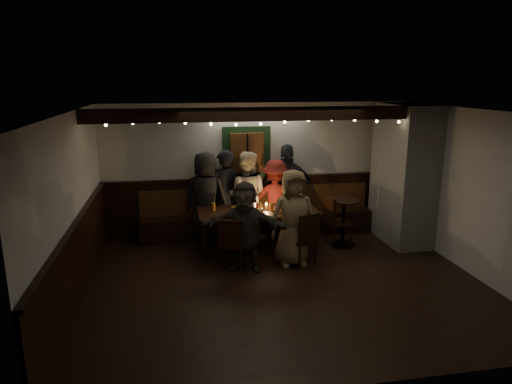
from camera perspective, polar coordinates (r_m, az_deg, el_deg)
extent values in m
cube|color=black|center=(7.16, 3.65, -11.24)|extent=(6.00, 5.00, 0.01)
cube|color=black|center=(6.50, 4.00, 10.07)|extent=(6.00, 5.00, 0.01)
cube|color=white|center=(9.10, -0.01, 2.93)|extent=(6.00, 0.01, 2.60)
cube|color=white|center=(6.67, -22.11, -2.23)|extent=(0.01, 5.00, 2.60)
cube|color=white|center=(7.98, 25.24, 0.00)|extent=(0.01, 5.00, 2.60)
cube|color=black|center=(9.25, 0.03, -1.68)|extent=(6.00, 0.05, 1.10)
cube|color=black|center=(6.90, -21.30, -8.22)|extent=(0.05, 5.00, 1.10)
cube|color=slate|center=(9.04, 17.97, 2.16)|extent=(0.70, 1.40, 2.60)
cube|color=black|center=(9.10, 0.31, -4.06)|extent=(4.60, 0.45, 0.45)
cube|color=#341E0F|center=(9.14, 0.10, -0.88)|extent=(4.60, 0.06, 0.50)
cube|color=black|center=(8.94, -1.20, 5.00)|extent=(0.95, 0.04, 1.00)
cube|color=#341E0F|center=(8.89, -1.14, 4.95)|extent=(0.64, 0.12, 0.76)
cube|color=black|center=(7.48, 2.08, 9.72)|extent=(6.00, 0.16, 0.22)
sphere|color=#FFE599|center=(7.36, -18.27, 7.95)|extent=(0.04, 0.04, 0.04)
sphere|color=#FFE599|center=(7.32, -15.15, 8.32)|extent=(0.04, 0.04, 0.04)
sphere|color=#FFE599|center=(7.30, -11.99, 8.53)|extent=(0.04, 0.04, 0.04)
sphere|color=#FFE599|center=(7.30, -8.81, 8.53)|extent=(0.04, 0.04, 0.04)
sphere|color=#FFE599|center=(7.32, -5.64, 8.44)|extent=(0.04, 0.04, 0.04)
sphere|color=#FFE599|center=(7.37, -2.51, 8.40)|extent=(0.04, 0.04, 0.04)
sphere|color=#FFE599|center=(7.43, 0.58, 8.51)|extent=(0.04, 0.04, 0.04)
sphere|color=#FFE599|center=(7.51, 3.62, 8.73)|extent=(0.04, 0.04, 0.04)
sphere|color=#FFE599|center=(7.62, 6.58, 8.91)|extent=(0.04, 0.04, 0.04)
sphere|color=#FFE599|center=(7.74, 9.45, 8.94)|extent=(0.04, 0.04, 0.04)
sphere|color=#FFE599|center=(7.89, 12.21, 8.78)|extent=(0.04, 0.04, 0.04)
sphere|color=#FFE599|center=(8.05, 14.87, 8.54)|extent=(0.04, 0.04, 0.04)
sphere|color=#FFE599|center=(8.23, 17.42, 8.37)|extent=(0.04, 0.04, 0.04)
sphere|color=#FFE599|center=(8.42, 19.86, 8.34)|extent=(0.04, 0.04, 0.04)
cube|color=black|center=(8.15, 0.25, -2.54)|extent=(2.12, 0.91, 0.06)
cylinder|color=black|center=(7.81, -6.37, -6.32)|extent=(0.07, 0.07, 0.70)
cylinder|color=black|center=(8.51, -6.73, -4.60)|extent=(0.07, 0.07, 0.70)
cylinder|color=black|center=(8.16, 7.54, -5.45)|extent=(0.07, 0.07, 0.70)
cylinder|color=black|center=(8.83, 6.07, -3.88)|extent=(0.07, 0.07, 0.70)
cylinder|color=#BF7226|center=(8.17, -5.34, -1.83)|extent=(0.07, 0.07, 0.14)
cylinder|color=#BF7226|center=(7.89, -2.85, -2.36)|extent=(0.07, 0.07, 0.14)
cylinder|color=silver|center=(8.24, -0.27, -1.63)|extent=(0.07, 0.07, 0.14)
cylinder|color=#BF7226|center=(8.12, 1.98, -1.88)|extent=(0.07, 0.07, 0.14)
cylinder|color=silver|center=(8.40, 4.09, -1.36)|extent=(0.07, 0.07, 0.14)
cylinder|color=#BF7226|center=(8.19, 6.07, -1.80)|extent=(0.07, 0.07, 0.14)
cylinder|color=white|center=(7.78, -3.07, -3.09)|extent=(0.26, 0.26, 0.02)
cube|color=#B2B2B7|center=(8.09, 0.32, -2.26)|extent=(0.16, 0.10, 0.05)
cylinder|color=#990C0C|center=(8.07, 0.11, -1.90)|extent=(0.04, 0.04, 0.16)
cylinder|color=gold|center=(8.08, 0.53, -1.88)|extent=(0.04, 0.04, 0.16)
cylinder|color=silver|center=(8.21, 1.28, -1.91)|extent=(0.05, 0.05, 0.08)
sphere|color=#FFB24C|center=(8.19, 1.28, -1.51)|extent=(0.03, 0.03, 0.03)
cube|color=black|center=(7.50, -2.90, -6.62)|extent=(0.51, 0.51, 0.04)
cube|color=black|center=(7.25, -3.23, -5.29)|extent=(0.39, 0.17, 0.46)
cylinder|color=black|center=(7.69, -1.42, -7.78)|extent=(0.03, 0.03, 0.39)
cylinder|color=black|center=(7.39, -1.92, -8.69)|extent=(0.03, 0.03, 0.39)
cylinder|color=black|center=(7.75, -3.79, -7.61)|extent=(0.03, 0.03, 0.39)
cylinder|color=black|center=(7.46, -4.38, -8.51)|extent=(0.03, 0.03, 0.39)
cube|color=black|center=(7.70, 5.71, -5.99)|extent=(0.54, 0.54, 0.04)
cube|color=black|center=(7.49, 6.67, -4.55)|extent=(0.39, 0.20, 0.47)
cylinder|color=black|center=(8.00, 5.83, -6.91)|extent=(0.04, 0.04, 0.40)
cylinder|color=black|center=(7.77, 7.42, -7.62)|extent=(0.04, 0.04, 0.40)
cylinder|color=black|center=(7.80, 3.93, -7.42)|extent=(0.04, 0.04, 0.40)
cylinder|color=black|center=(7.56, 5.50, -8.17)|extent=(0.04, 0.04, 0.40)
cube|color=black|center=(8.63, 10.32, -3.79)|extent=(0.47, 0.47, 0.04)
cube|color=black|center=(8.47, 9.19, -2.18)|extent=(0.08, 0.44, 0.50)
cylinder|color=black|center=(8.63, 11.80, -5.50)|extent=(0.04, 0.04, 0.42)
cylinder|color=black|center=(8.48, 9.67, -5.74)|extent=(0.04, 0.04, 0.42)
cylinder|color=black|center=(8.93, 10.80, -4.78)|extent=(0.04, 0.04, 0.42)
cylinder|color=black|center=(8.78, 8.72, -5.00)|extent=(0.04, 0.04, 0.42)
cylinder|color=black|center=(8.80, 10.74, -6.42)|extent=(0.45, 0.45, 0.03)
cylinder|color=black|center=(8.67, 10.86, -3.83)|extent=(0.06, 0.06, 0.86)
cylinder|color=black|center=(8.55, 10.99, -1.07)|extent=(0.55, 0.55, 0.03)
imported|color=black|center=(8.69, -6.27, -0.62)|extent=(0.99, 0.82, 1.73)
imported|color=black|center=(8.78, -3.93, -0.36)|extent=(0.73, 0.58, 1.75)
imported|color=beige|center=(8.78, -1.23, -0.45)|extent=(0.99, 0.87, 1.72)
imported|color=maroon|center=(8.89, 2.46, -0.86)|extent=(1.13, 0.88, 1.54)
imported|color=#21232C|center=(8.99, 3.95, 0.22)|extent=(1.12, 0.59, 1.82)
imported|color=#3F3932|center=(7.34, -1.43, -4.33)|extent=(1.44, 0.81, 1.48)
imported|color=#8E754F|center=(7.57, 4.63, -3.24)|extent=(0.82, 0.56, 1.62)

